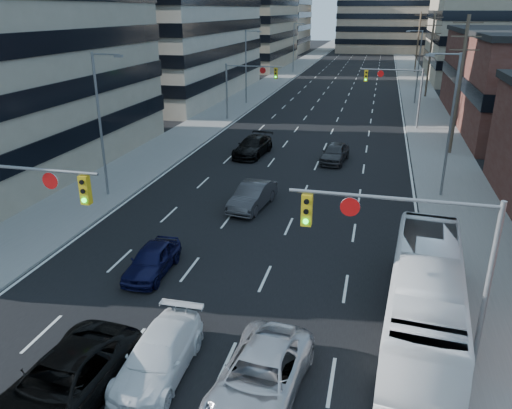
{
  "coord_description": "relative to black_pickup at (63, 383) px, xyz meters",
  "views": [
    {
      "loc": [
        6.12,
        -7.24,
        11.33
      ],
      "look_at": [
        0.55,
        15.39,
        2.2
      ],
      "focal_mm": 35.0,
      "sensor_mm": 36.0,
      "label": 1
    }
  ],
  "objects": [
    {
      "name": "streetlight_right_far",
      "position": [
        12.77,
        56.91,
        4.25
      ],
      "size": [
        2.03,
        0.22,
        9.0
      ],
      "color": "slate",
      "rests_on": "ground"
    },
    {
      "name": "sidewalk_right",
      "position": [
        13.93,
        126.91,
        -0.72
      ],
      "size": [
        5.0,
        300.0,
        0.15
      ],
      "primitive_type": "cube",
      "color": "slate",
      "rests_on": "ground"
    },
    {
      "name": "utility_pole_midblock",
      "position": [
        14.63,
        62.91,
        4.98
      ],
      "size": [
        2.2,
        0.28,
        11.0
      ],
      "color": "#4C3D2D",
      "rests_on": "ground"
    },
    {
      "name": "sedan_black_far",
      "position": [
        -1.31,
        28.64,
        -0.03
      ],
      "size": [
        2.73,
        5.5,
        1.54
      ],
      "primitive_type": "imported",
      "rotation": [
        0.0,
        0.0,
        -0.11
      ],
      "color": "black",
      "rests_on": "ground"
    },
    {
      "name": "office_left_far",
      "position": [
        -21.57,
        96.91,
        7.2
      ],
      "size": [
        20.0,
        30.0,
        16.0
      ],
      "primitive_type": "cube",
      "color": "gray",
      "rests_on": "ground"
    },
    {
      "name": "sedan_blue",
      "position": [
        -0.9,
        8.2,
        -0.12
      ],
      "size": [
        1.7,
        4.05,
        1.37
      ],
      "primitive_type": "imported",
      "rotation": [
        0.0,
        0.0,
        0.02
      ],
      "color": "black",
      "rests_on": "ground"
    },
    {
      "name": "signal_far_right",
      "position": [
        10.12,
        41.91,
        3.5
      ],
      "size": [
        6.09,
        0.33,
        6.0
      ],
      "color": "slate",
      "rests_on": "ground"
    },
    {
      "name": "transit_bus",
      "position": [
        10.83,
        6.74,
        0.68
      ],
      "size": [
        3.36,
        10.82,
        2.97
      ],
      "primitive_type": "imported",
      "rotation": [
        0.0,
        0.0,
        -0.08
      ],
      "color": "white",
      "rests_on": "ground"
    },
    {
      "name": "signal_near_right",
      "position": [
        9.89,
        4.91,
        3.53
      ],
      "size": [
        6.59,
        0.33,
        6.0
      ],
      "color": "slate",
      "rests_on": "ground"
    },
    {
      "name": "sedan_grey_center",
      "position": [
        1.55,
        17.22,
        -0.04
      ],
      "size": [
        2.23,
        4.78,
        1.52
      ],
      "primitive_type": "imported",
      "rotation": [
        0.0,
        0.0,
        -0.14
      ],
      "color": "#353437",
      "rests_on": "ground"
    },
    {
      "name": "streetlight_right_near",
      "position": [
        12.77,
        21.91,
        4.25
      ],
      "size": [
        2.03,
        0.22,
        9.0
      ],
      "color": "slate",
      "rests_on": "ground"
    },
    {
      "name": "white_van",
      "position": [
        2.21,
        1.97,
        -0.11
      ],
      "size": [
        2.04,
        4.82,
        1.39
      ],
      "primitive_type": "imported",
      "rotation": [
        0.0,
        0.0,
        0.02
      ],
      "color": "silver",
      "rests_on": "ground"
    },
    {
      "name": "streetlight_left_mid",
      "position": [
        -7.91,
        51.91,
        4.25
      ],
      "size": [
        2.03,
        0.22,
        9.0
      ],
      "color": "slate",
      "rests_on": "ground"
    },
    {
      "name": "bg_block_right",
      "position": [
        34.43,
        126.91,
        5.2
      ],
      "size": [
        22.0,
        22.0,
        12.0
      ],
      "primitive_type": "cube",
      "color": "gray",
      "rests_on": "ground"
    },
    {
      "name": "silver_suv",
      "position": [
        5.71,
        1.73,
        -0.06
      ],
      "size": [
        2.91,
        5.52,
        1.48
      ],
      "primitive_type": "imported",
      "rotation": [
        0.0,
        0.0,
        -0.09
      ],
      "color": "#B7B6BB",
      "rests_on": "ground"
    },
    {
      "name": "signal_near_left",
      "position": [
        -5.02,
        4.91,
        3.53
      ],
      "size": [
        6.59,
        0.33,
        6.0
      ],
      "color": "slate",
      "rests_on": "ground"
    },
    {
      "name": "sedan_grey_right",
      "position": [
        5.48,
        28.32,
        -0.05
      ],
      "size": [
        2.27,
        4.58,
        1.5
      ],
      "primitive_type": "imported",
      "rotation": [
        0.0,
        0.0,
        -0.12
      ],
      "color": "#2D2D30",
      "rests_on": "ground"
    },
    {
      "name": "signal_far_left",
      "position": [
        -5.25,
        41.91,
        3.5
      ],
      "size": [
        6.09,
        0.33,
        6.0
      ],
      "color": "slate",
      "rests_on": "ground"
    },
    {
      "name": "sidewalk_left",
      "position": [
        -9.07,
        126.91,
        -0.72
      ],
      "size": [
        5.0,
        300.0,
        0.15
      ],
      "primitive_type": "cube",
      "color": "slate",
      "rests_on": "ground"
    },
    {
      "name": "utility_pole_block",
      "position": [
        14.63,
        32.91,
        4.98
      ],
      "size": [
        2.2,
        0.28,
        11.0
      ],
      "color": "#4C3D2D",
      "rests_on": "ground"
    },
    {
      "name": "streetlight_left_far",
      "position": [
        -7.91,
        86.91,
        4.25
      ],
      "size": [
        2.03,
        0.22,
        9.0
      ],
      "color": "slate",
      "rests_on": "ground"
    },
    {
      "name": "bg_block_left",
      "position": [
        -25.57,
        136.91,
        9.2
      ],
      "size": [
        24.0,
        24.0,
        20.0
      ],
      "primitive_type": "cube",
      "color": "#ADA089",
      "rests_on": "ground"
    },
    {
      "name": "black_pickup",
      "position": [
        0.0,
        0.0,
        0.0
      ],
      "size": [
        3.1,
        5.95,
        1.6
      ],
      "primitive_type": "imported",
      "rotation": [
        0.0,
        0.0,
        -0.08
      ],
      "color": "black",
      "rests_on": "ground"
    },
    {
      "name": "road_surface",
      "position": [
        2.43,
        126.91,
        -0.79
      ],
      "size": [
        18.0,
        300.0,
        0.02
      ],
      "primitive_type": "cube",
      "color": "black",
      "rests_on": "ground"
    },
    {
      "name": "office_right_far",
      "position": [
        27.43,
        84.91,
        6.2
      ],
      "size": [
        22.0,
        28.0,
        14.0
      ],
      "primitive_type": "cube",
      "color": "gray",
      "rests_on": "ground"
    },
    {
      "name": "streetlight_left_near",
      "position": [
        -7.91,
        16.91,
        4.25
      ],
      "size": [
        2.03,
        0.22,
        9.0
      ],
      "color": "slate",
      "rests_on": "ground"
    },
    {
      "name": "utility_pole_distant",
      "position": [
        14.63,
        92.91,
        4.98
      ],
      "size": [
        2.2,
        0.28,
        11.0
      ],
      "color": "#4C3D2D",
      "rests_on": "ground"
    }
  ]
}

